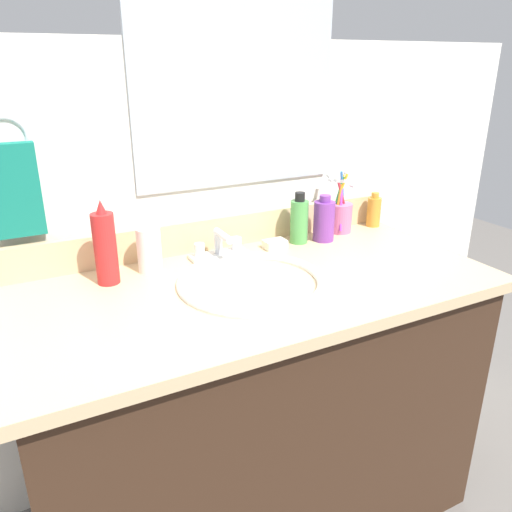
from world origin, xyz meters
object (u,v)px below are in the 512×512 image
Objects in this scene: bottle_spray_red at (105,247)px; faucet at (219,248)px; cup_pink at (340,215)px; bottle_oil_amber at (374,211)px; bottle_cream_purple at (324,220)px; bottle_toner_green at (299,220)px; soap_bar at (275,244)px; bottle_lotion_white at (149,248)px; hand_towel at (15,191)px.

faucet is at bearing 5.29° from bottle_spray_red.
faucet is at bearing -175.45° from cup_pink.
bottle_oil_amber is 0.23m from bottle_cream_purple.
faucet is 0.26m from bottle_toner_green.
bottle_toner_green is (-0.08, 0.02, 0.01)m from bottle_cream_purple.
soap_bar is (-0.16, 0.01, -0.05)m from bottle_cream_purple.
bottle_spray_red is at bearing -168.01° from bottle_lotion_white.
bottle_cream_purple is 0.08m from bottle_toner_green.
cup_pink is (0.90, -0.07, -0.17)m from hand_towel.
cup_pink is at bearing 4.55° from faucet.
faucet is 0.20m from bottle_lotion_white.
bottle_lotion_white is 0.45m from bottle_toner_green.
soap_bar is at bearing -1.70° from faucet.
bottle_toner_green is at bearing -7.31° from hand_towel.
bottle_spray_red is 0.74m from cup_pink.
bottle_spray_red is at bearing -178.52° from bottle_cream_purple.
bottle_toner_green is at bearing 166.50° from bottle_cream_purple.
bottle_spray_red is at bearing -174.71° from faucet.
faucet is 0.17m from soap_bar.
cup_pink is at bearing 26.56° from bottle_cream_purple.
bottle_lotion_white is at bearing -178.61° from bottle_toner_green.
hand_towel is 0.83m from bottle_cream_purple.
bottle_lotion_white is (-0.19, -0.00, 0.03)m from faucet.
faucet is 0.56m from bottle_oil_amber.
bottle_lotion_white is at bearing -20.64° from hand_towel.
bottle_oil_amber is 0.53× the size of bottle_spray_red.
bottle_lotion_white reaches higher than bottle_oil_amber.
bottle_cream_purple is at bearing -169.57° from bottle_oil_amber.
bottle_spray_red reaches higher than bottle_oil_amber.
bottle_lotion_white is 2.10× the size of soap_bar.
bottle_toner_green reaches higher than bottle_lotion_white.
soap_bar is (0.17, -0.01, -0.02)m from faucet.
bottle_oil_amber is 0.80× the size of bottle_cream_purple.
cup_pink reaches higher than bottle_oil_amber.
hand_towel is 0.25m from bottle_spray_red.
bottle_lotion_white is 0.53m from bottle_cream_purple.
soap_bar is (-0.09, -0.01, -0.06)m from bottle_toner_green.
bottle_cream_purple is at bearing 1.48° from bottle_spray_red.
bottle_toner_green is at bearing 3.51° from bottle_spray_red.
bottle_spray_red is 0.48m from soap_bar.
faucet is at bearing -178.59° from bottle_toner_green.
bottle_oil_amber is 0.13m from cup_pink.
bottle_spray_red is at bearing -37.58° from hand_towel.
hand_towel reaches higher than soap_bar.
soap_bar is at bearing -172.52° from bottle_toner_green.
faucet is 0.31m from bottle_spray_red.
hand_towel is at bearing 170.72° from soap_bar.
hand_towel is 1.45× the size of bottle_toner_green.
soap_bar is (-0.25, -0.04, -0.04)m from cup_pink.
bottle_toner_green reaches higher than bottle_oil_amber.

